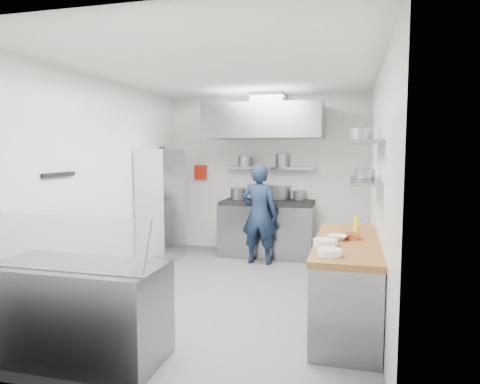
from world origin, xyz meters
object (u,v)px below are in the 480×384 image
(gas_range, at_px, (267,230))
(wire_rack, at_px, (161,205))
(chef, at_px, (259,214))
(display_case, at_px, (79,312))

(gas_range, relative_size, wire_rack, 0.86)
(chef, relative_size, display_case, 1.08)
(gas_range, height_order, chef, chef)
(gas_range, bearing_deg, wire_rack, -154.07)
(gas_range, bearing_deg, chef, -92.26)
(gas_range, xyz_separation_m, display_case, (-0.87, -4.10, -0.03))
(chef, xyz_separation_m, wire_rack, (-1.61, -0.22, 0.12))
(gas_range, relative_size, chef, 0.99)
(chef, height_order, display_case, chef)
(chef, distance_m, wire_rack, 1.63)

